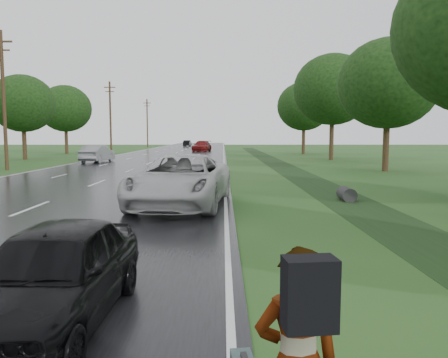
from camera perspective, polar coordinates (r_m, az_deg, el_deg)
name	(u,v)px	position (r m, az deg, el deg)	size (l,w,h in m)	color
road	(167,156)	(52.42, -7.43, 2.94)	(14.00, 180.00, 0.04)	black
edge_stripe_east	(224,156)	(52.00, -0.02, 2.99)	(0.12, 180.00, 0.01)	silver
edge_stripe_west	(111,156)	(53.70, -14.60, 2.89)	(0.12, 180.00, 0.01)	silver
center_line	(167,156)	(52.42, -7.43, 2.97)	(0.12, 180.00, 0.01)	silver
drainage_ditch	(305,178)	(26.22, 10.53, 0.13)	(2.20, 120.00, 0.56)	black
utility_pole_mid	(4,98)	(35.75, -26.84, 9.38)	(1.60, 0.26, 10.00)	#3E2B19
utility_pole_far	(110,116)	(63.99, -14.62, 7.94)	(1.60, 0.26, 10.00)	#3E2B19
utility_pole_distant	(147,122)	(93.33, -9.99, 7.30)	(1.60, 0.26, 10.00)	#3E2B19
tree_east_c	(388,84)	(33.21, 20.66, 11.57)	(7.00, 7.00, 9.29)	#3E2B19
tree_east_d	(333,90)	(46.52, 14.01, 11.26)	(8.00, 8.00, 10.76)	#3E2B19
tree_east_f	(304,106)	(60.05, 10.42, 9.31)	(7.20, 7.20, 9.62)	#3E2B19
tree_west_d	(23,104)	(50.55, -24.81, 8.94)	(6.60, 6.60, 8.80)	#3E2B19
tree_west_f	(65,109)	(63.76, -20.03, 8.64)	(7.00, 7.00, 9.29)	#3E2B19
white_pickup	(181,180)	(15.73, -5.62, -0.14)	(3.04, 6.59, 1.83)	silver
dark_sedan	(54,273)	(6.37, -21.38, -11.42)	(1.63, 4.04, 1.38)	black
silver_sedan	(97,154)	(42.09, -16.22, 3.18)	(1.68, 4.82, 1.59)	gray
far_car_red	(202,146)	(67.41, -2.91, 4.32)	(2.32, 5.70, 1.66)	maroon
far_car_dark	(187,143)	(97.36, -4.80, 4.67)	(1.44, 4.13, 1.36)	black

